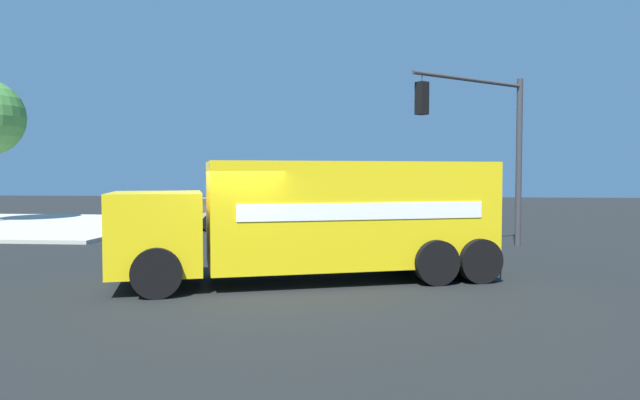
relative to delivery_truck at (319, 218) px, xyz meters
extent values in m
plane|color=black|center=(1.07, -1.80, -1.44)|extent=(100.00, 100.00, 0.00)
cube|color=#B2ADA0|center=(-12.01, -14.87, -1.37)|extent=(12.40, 12.40, 0.14)
cube|color=yellow|center=(-0.23, 0.69, 0.10)|extent=(4.34, 6.90, 2.37)
cube|color=yellow|center=(1.15, -3.41, -0.24)|extent=(2.88, 2.57, 1.70)
cube|color=black|center=(1.43, -4.22, 0.10)|extent=(1.94, 0.72, 0.88)
cube|color=#B2B2B7|center=(-1.24, 3.66, -1.25)|extent=(2.25, 0.93, 0.21)
cube|color=white|center=(0.91, 1.08, 0.21)|extent=(1.75, 5.15, 0.36)
cube|color=white|center=(-1.38, 0.31, 0.21)|extent=(1.75, 5.15, 0.36)
cylinder|color=black|center=(2.31, -2.97, -0.94)|extent=(0.59, 1.04, 1.00)
cylinder|color=black|center=(-0.04, -3.76, -0.94)|extent=(0.59, 1.04, 1.00)
cylinder|color=black|center=(0.42, 2.64, -0.94)|extent=(0.59, 1.04, 1.00)
cylinder|color=black|center=(-1.93, 1.85, -0.94)|extent=(0.59, 1.04, 1.00)
cylinder|color=black|center=(0.08, 3.63, -0.94)|extent=(0.59, 1.04, 1.00)
cylinder|color=black|center=(-2.27, 2.84, -0.94)|extent=(0.59, 1.04, 1.00)
cylinder|color=#38383D|center=(-6.83, 6.10, 1.38)|extent=(0.20, 0.20, 5.63)
cylinder|color=#38383D|center=(-5.29, 4.23, 3.94)|extent=(3.17, 3.81, 0.12)
cylinder|color=#38383D|center=(-3.98, 2.63, 3.82)|extent=(0.03, 0.03, 0.25)
cube|color=black|center=(-3.98, 2.63, 3.22)|extent=(0.42, 0.42, 0.95)
sphere|color=red|center=(-4.11, 2.52, 3.53)|extent=(0.20, 0.20, 0.20)
sphere|color=#EFA314|center=(-4.11, 2.52, 3.22)|extent=(0.20, 0.20, 0.20)
sphere|color=#19CC4C|center=(-4.11, 2.52, 2.91)|extent=(0.20, 0.20, 0.20)
cube|color=tan|center=(-11.45, -5.35, -0.91)|extent=(2.09, 1.68, 0.50)
cube|color=tan|center=(-11.60, -6.94, -0.61)|extent=(2.10, 1.88, 1.10)
cube|color=black|center=(-11.60, -6.94, -0.32)|extent=(1.92, 1.59, 0.48)
cube|color=tan|center=(-11.78, -8.78, -0.88)|extent=(2.13, 2.18, 0.55)
cylinder|color=black|center=(-12.46, -5.38, -1.06)|extent=(0.31, 0.78, 0.76)
cylinder|color=black|center=(-10.46, -5.58, -1.06)|extent=(0.31, 0.78, 0.76)
cylinder|color=black|center=(-12.79, -8.80, -1.06)|extent=(0.31, 0.78, 0.76)
cylinder|color=black|center=(-10.79, -8.99, -1.06)|extent=(0.31, 0.78, 0.76)
camera|label=1|loc=(13.16, 1.31, 1.00)|focal=32.35mm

